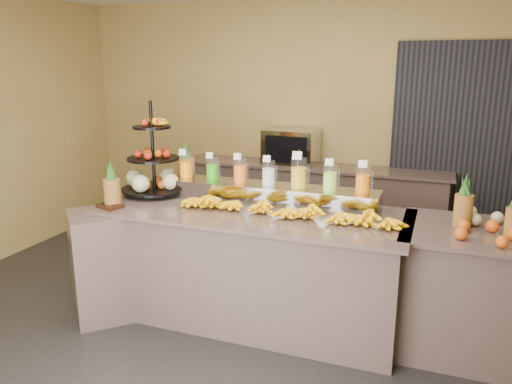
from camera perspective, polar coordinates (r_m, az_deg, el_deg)
The scene contains 20 objects.
ground at distance 4.10m, azimuth -2.14°, elevation -15.79°, with size 6.00×6.00×0.00m, color black.
room_envelope at distance 4.22m, azimuth 4.23°, elevation 11.85°, with size 6.04×5.02×2.82m.
buffet_counter at distance 4.15m, azimuth -2.28°, elevation -8.24°, with size 2.75×1.25×0.93m.
right_counter at distance 4.01m, azimuth 23.71°, elevation -10.34°, with size 1.08×0.88×0.93m.
back_ledge at distance 5.90m, azimuth 6.29°, elevation -1.34°, with size 3.10×0.55×0.93m.
pitcher_tray at distance 4.20m, azimuth 1.44°, elevation -0.16°, with size 1.85×0.30×0.15m, color gray.
juice_pitcher_orange_a at distance 4.47m, azimuth -8.03°, elevation 2.81°, with size 0.11×0.12×0.28m.
juice_pitcher_green at distance 4.36m, azimuth -5.02°, elevation 2.52°, with size 0.11×0.11×0.26m.
juice_pitcher_orange_b at distance 4.25m, azimuth -1.85°, elevation 2.32°, with size 0.11×0.12×0.27m.
juice_pitcher_milk at distance 4.16m, azimuth 1.46°, elevation 2.04°, with size 0.11×0.11×0.27m.
juice_pitcher_lemon at distance 4.08m, azimuth 4.91°, elevation 2.00°, with size 0.13×0.14×0.32m.
juice_pitcher_lime at distance 4.03m, azimuth 8.46°, elevation 1.50°, with size 0.11×0.12×0.28m.
juice_pitcher_orange_c at distance 3.98m, azimuth 12.12°, elevation 1.21°, with size 0.12×0.12×0.28m.
banana_heap at distance 3.86m, azimuth 3.26°, elevation -1.75°, with size 1.82×0.16×0.15m.
fruit_stand at distance 4.51m, azimuth -11.20°, elevation 2.39°, with size 0.70×0.70×0.83m.
condiment_caddy at distance 4.22m, azimuth -16.32°, elevation -1.53°, with size 0.19×0.15×0.03m, color black.
pineapple_left_a at distance 4.22m, azimuth -16.13°, elevation 0.27°, with size 0.14×0.14×0.39m.
pineapple_left_b at distance 4.65m, azimuth -7.96°, elevation 2.39°, with size 0.16×0.16×0.45m.
right_fruit_pile at distance 3.75m, azimuth 24.70°, elevation -3.36°, with size 0.44×0.42×0.23m.
oven_warmer at distance 5.83m, azimuth 4.06°, elevation 5.18°, with size 0.60×0.42×0.40m, color gray.
Camera 1 is at (1.39, -3.26, 2.06)m, focal length 35.00 mm.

